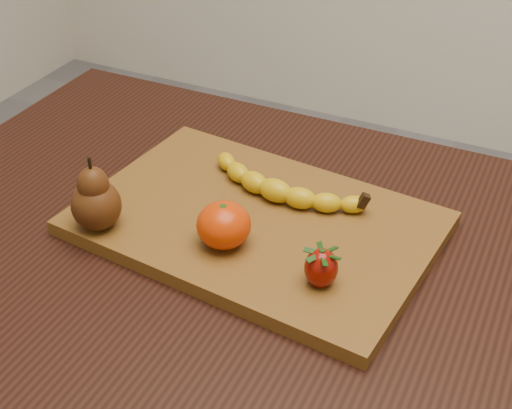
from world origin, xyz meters
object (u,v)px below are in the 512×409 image
at_px(table, 245,295).
at_px(mandarin, 224,225).
at_px(cutting_board, 256,223).
at_px(pear, 94,193).

distance_m(table, mandarin, 0.15).
distance_m(cutting_board, pear, 0.21).
xyz_separation_m(cutting_board, mandarin, (-0.01, -0.07, 0.04)).
relative_size(table, cutting_board, 2.22).
bearing_deg(pear, mandarin, 12.46).
xyz_separation_m(table, pear, (-0.17, -0.08, 0.17)).
bearing_deg(table, cutting_board, 78.83).
height_order(cutting_board, mandarin, mandarin).
bearing_deg(pear, table, 25.07).
xyz_separation_m(table, mandarin, (-0.01, -0.04, 0.15)).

